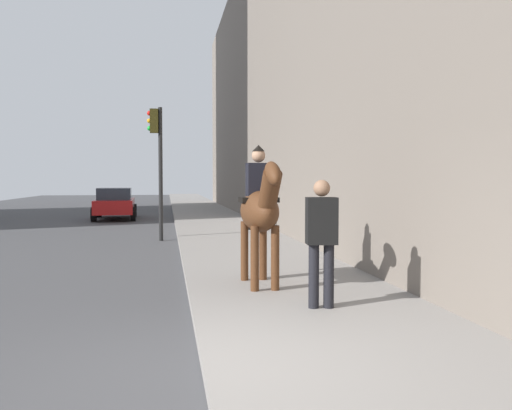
% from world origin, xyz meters
% --- Properties ---
extents(sidewalk_slab, '(120.00, 3.29, 0.12)m').
position_xyz_m(sidewalk_slab, '(0.00, -1.64, 0.06)').
color(sidewalk_slab, gray).
rests_on(sidewalk_slab, ground).
extents(mounted_horse_near, '(2.15, 0.61, 2.26)m').
position_xyz_m(mounted_horse_near, '(3.61, -1.15, 1.36)').
color(mounted_horse_near, '#4C2B16').
rests_on(mounted_horse_near, sidewalk_slab).
extents(pedestrian_greeting, '(0.30, 0.43, 1.70)m').
position_xyz_m(pedestrian_greeting, '(2.02, -1.70, 1.10)').
color(pedestrian_greeting, black).
rests_on(pedestrian_greeting, sidewalk_slab).
extents(car_near_lane, '(4.50, 2.01, 1.44)m').
position_xyz_m(car_near_lane, '(20.58, 2.65, 0.74)').
color(car_near_lane, maroon).
rests_on(car_near_lane, ground).
extents(traffic_light_near_curb, '(0.20, 0.44, 3.94)m').
position_xyz_m(traffic_light_near_curb, '(11.39, 0.57, 2.64)').
color(traffic_light_near_curb, black).
rests_on(traffic_light_near_curb, ground).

